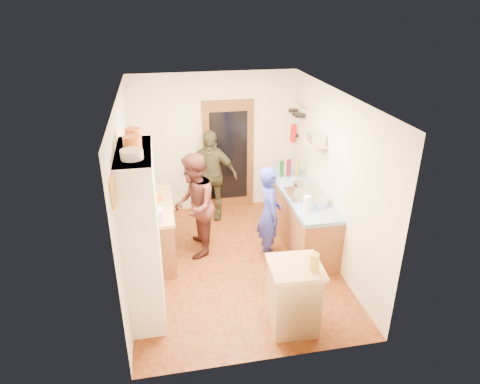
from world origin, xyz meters
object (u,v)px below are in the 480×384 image
object	(u,v)px
hutch_body	(142,235)
right_counter_base	(299,217)
person_back	(211,175)
island_base	(294,298)
person_left	(196,205)
person_hob	(271,214)

from	to	relation	value
hutch_body	right_counter_base	size ratio (longest dim) A/B	1.00
hutch_body	person_back	size ratio (longest dim) A/B	1.31
island_base	person_left	distance (m)	2.23
hutch_body	person_left	size ratio (longest dim) A/B	1.31
hutch_body	island_base	bearing A→B (deg)	-22.42
person_left	island_base	bearing A→B (deg)	34.84
person_back	person_left	bearing A→B (deg)	-89.39
hutch_body	island_base	world-z (taller)	hutch_body
hutch_body	person_left	distance (m)	1.49
hutch_body	person_back	bearing A→B (deg)	64.18
hutch_body	person_left	bearing A→B (deg)	57.75
person_left	person_back	size ratio (longest dim) A/B	1.00
hutch_body	person_hob	xyz separation A→B (m)	(1.89, 0.87, -0.34)
person_back	person_hob	bearing A→B (deg)	-45.64
right_counter_base	person_back	distance (m)	1.78
person_hob	person_left	distance (m)	1.17
hutch_body	island_base	distance (m)	2.01
hutch_body	person_back	world-z (taller)	hutch_body
hutch_body	person_hob	bearing A→B (deg)	24.83
right_counter_base	island_base	xyz separation A→B (m)	(-0.74, -2.02, 0.01)
island_base	person_left	world-z (taller)	person_left
person_left	person_back	distance (m)	1.21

